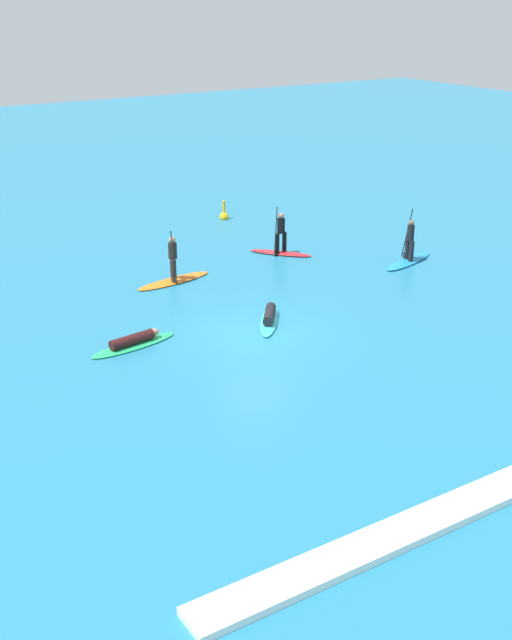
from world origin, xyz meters
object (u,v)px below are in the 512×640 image
Objects in this scene: surfer_on_orange_board at (173,271)px; surfer_on_green_board at (134,342)px; surfer_on_teal_board at (270,317)px; surfer_on_blue_board at (409,254)px; marker_buoy at (224,216)px; surfer_on_red_board at (281,243)px.

surfer_on_orange_board reaches higher than surfer_on_green_board.
surfer_on_blue_board is at bearing -37.06° from surfer_on_teal_board.
surfer_on_teal_board is (0.96, -5.37, -0.28)m from surfer_on_orange_board.
marker_buoy is at bearing 89.65° from surfer_on_blue_board.
surfer_on_green_board is at bearing 42.41° from surfer_on_orange_board.
surfer_on_red_board is 2.40× the size of marker_buoy.
surfer_on_green_board is 15.50m from marker_buoy.
surfer_on_orange_board is 1.25× the size of surfer_on_teal_board.
surfer_on_green_board is 0.95× the size of surfer_on_blue_board.
surfer_on_red_board is at bearing 178.52° from surfer_on_orange_board.
surfer_on_red_board is at bearing 118.57° from surfer_on_blue_board.
surfer_on_orange_board is 1.36× the size of surfer_on_red_board.
surfer_on_orange_board is at bearing 144.40° from surfer_on_blue_board.
marker_buoy is (5.32, 12.32, 0.00)m from surfer_on_teal_board.
surfer_on_red_board is (-3.92, 3.75, 0.12)m from surfer_on_blue_board.
surfer_on_orange_board is 6.15m from surfer_on_green_board.
surfer_on_teal_board is at bearing -113.36° from marker_buoy.
surfer_on_red_board reaches higher than surfer_on_green_board.
surfer_on_teal_board is 0.82× the size of surfer_on_blue_board.
surfer_on_blue_board is 3.18× the size of marker_buoy.
marker_buoy is (6.28, 6.95, -0.28)m from surfer_on_orange_board.
surfer_on_orange_board is at bearing 47.63° from surfer_on_teal_board.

